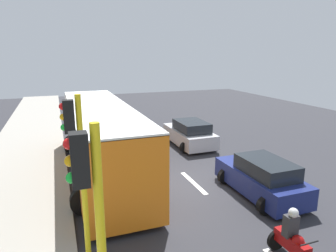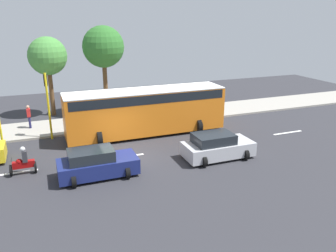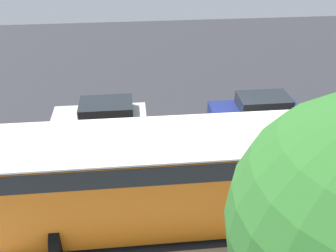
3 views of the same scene
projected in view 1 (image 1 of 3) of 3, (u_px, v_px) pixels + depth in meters
name	position (u px, v px, depth m)	size (l,w,h in m)	color
ground_plane	(193.00, 184.00, 12.95)	(40.00, 60.00, 0.10)	#2D2D33
sidewalk	(11.00, 210.00, 10.56)	(4.00, 60.00, 0.15)	#9E998E
lane_stripe_far_north	(129.00, 123.00, 23.88)	(0.20, 2.40, 0.01)	white
lane_stripe_north	(152.00, 144.00, 18.41)	(0.20, 2.40, 0.01)	white
lane_stripe_mid	(193.00, 183.00, 12.94)	(0.20, 2.40, 0.01)	white
car_silver	(190.00, 134.00, 18.08)	(2.28, 4.08, 1.52)	#B7B7BC
car_dark_blue	(261.00, 178.00, 11.68)	(2.13, 4.05, 1.52)	navy
city_bus	(101.00, 134.00, 13.61)	(3.20, 11.00, 3.16)	orange
motorcycle	(292.00, 240.00, 7.90)	(0.60, 1.30, 1.53)	black
traffic_light_corner	(94.00, 229.00, 4.36)	(0.49, 0.24, 4.50)	yellow
traffic_light_midblock	(78.00, 161.00, 7.14)	(0.49, 0.24, 4.50)	yellow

